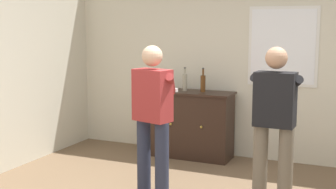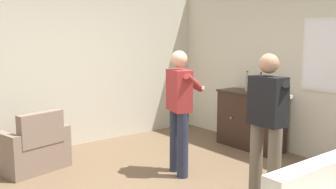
# 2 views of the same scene
# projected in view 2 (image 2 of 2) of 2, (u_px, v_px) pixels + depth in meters

# --- Properties ---
(wall_back_with_window) EXTENTS (5.20, 0.15, 2.80)m
(wall_back_with_window) POSITION_uv_depth(u_px,v_px,m) (301.00, 66.00, 5.82)
(wall_back_with_window) COLOR beige
(wall_back_with_window) RESTS_ON ground
(wall_side_left) EXTENTS (0.12, 5.20, 2.80)m
(wall_side_left) POSITION_uv_depth(u_px,v_px,m) (69.00, 64.00, 6.31)
(wall_side_left) COLOR beige
(wall_side_left) RESTS_ON ground
(armchair) EXTENTS (0.83, 1.01, 0.85)m
(armchair) POSITION_uv_depth(u_px,v_px,m) (33.00, 150.00, 5.25)
(armchair) COLOR #7F6B5B
(armchair) RESTS_ON ground
(sideboard_cabinet) EXTENTS (1.18, 0.49, 0.95)m
(sideboard_cabinet) POSITION_uv_depth(u_px,v_px,m) (251.00, 120.00, 6.26)
(sideboard_cabinet) COLOR black
(sideboard_cabinet) RESTS_ON ground
(bottle_wine_green) EXTENTS (0.07, 0.07, 0.34)m
(bottle_wine_green) POSITION_uv_depth(u_px,v_px,m) (261.00, 85.00, 6.07)
(bottle_wine_green) COLOR #593314
(bottle_wine_green) RESTS_ON sideboard_cabinet
(bottle_liquor_amber) EXTENTS (0.06, 0.06, 0.34)m
(bottle_liquor_amber) POSITION_uv_depth(u_px,v_px,m) (247.00, 83.00, 6.27)
(bottle_liquor_amber) COLOR gray
(bottle_liquor_amber) RESTS_ON sideboard_cabinet
(person_standing_left) EXTENTS (0.54, 0.52, 1.68)m
(person_standing_left) POSITION_uv_depth(u_px,v_px,m) (180.00, 106.00, 4.99)
(person_standing_left) COLOR #282D42
(person_standing_left) RESTS_ON ground
(person_standing_right) EXTENTS (0.56, 0.48, 1.68)m
(person_standing_right) POSITION_uv_depth(u_px,v_px,m) (267.00, 120.00, 4.17)
(person_standing_right) COLOR #6B6051
(person_standing_right) RESTS_ON ground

